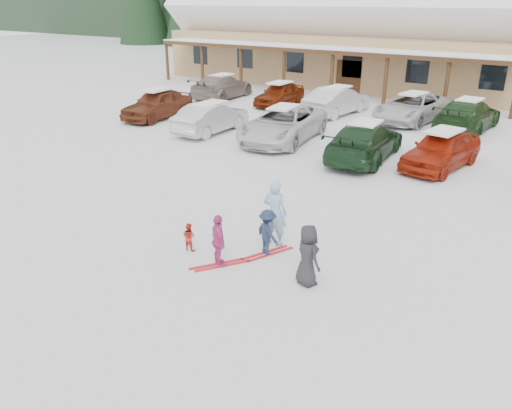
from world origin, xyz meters
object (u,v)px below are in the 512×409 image
Objects in this scene: toddler_red at (189,237)px; parked_car_7 at (222,87)px; parked_car_3 at (365,141)px; parked_car_9 at (337,101)px; day_lodge at (354,28)px; parked_car_0 at (157,104)px; child_navy at (268,233)px; parked_car_8 at (280,94)px; bystander_dark at (308,255)px; parked_car_2 at (283,124)px; parked_car_1 at (211,118)px; adult_skier at (275,213)px; parked_car_10 at (412,107)px; parked_car_4 at (442,149)px; parked_car_11 at (467,115)px; child_magenta at (219,241)px.

parked_car_7 reaches higher than toddler_red.
parked_car_3 is 1.11× the size of parked_car_9.
day_lodge reaches higher than parked_car_3.
parked_car_0 is at bearing -8.87° from parked_car_3.
parked_car_8 is (-9.77, 16.48, 0.08)m from child_navy.
toddler_red is 19.15m from parked_car_8.
child_navy is at bearing -69.96° from day_lodge.
parked_car_2 reaches higher than bystander_dark.
parked_car_1 is 0.93× the size of parked_car_9.
day_lodge is at bearing -79.28° from adult_skier.
parked_car_7 is 0.98× the size of parked_car_10.
day_lodge is 18.86m from parked_car_1.
parked_car_10 is at bearing 55.65° from parked_car_2.
adult_skier is at bearing 134.95° from parked_car_1.
parked_car_10 is (-3.45, 7.16, 0.01)m from parked_car_4.
bystander_dark is 18.25m from parked_car_9.
parked_car_0 is (-13.24, 9.19, -0.13)m from adult_skier.
parked_car_10 reaches higher than parked_car_8.
parked_car_2 is (4.67, -17.91, -3.16)m from day_lodge.
bystander_dark is at bearing -67.73° from day_lodge.
bystander_dark is at bearing -39.48° from parked_car_0.
parked_car_9 is 0.88× the size of parked_car_10.
toddler_red is 21.23m from parked_car_7.
parked_car_0 reaches higher than parked_car_11.
toddler_red is 0.62× the size of child_navy.
child_navy is at bearing -85.11° from child_magenta.
parked_car_9 is (-5.12, 17.20, 0.10)m from child_magenta.
parked_car_3 reaches higher than parked_car_8.
parked_car_4 is (11.72, -17.91, -3.21)m from day_lodge.
parked_car_3 is at bearing -99.36° from toddler_red.
parked_car_9 is at bearing -82.69° from toddler_red.
parked_car_11 is (11.16, -11.25, -3.18)m from day_lodge.
parked_car_1 is (-8.90, 8.40, -0.18)m from adult_skier.
adult_skier is 16.44m from parked_car_9.
toddler_red is 0.15× the size of parked_car_3.
child_magenta is at bearing 87.79° from parked_car_11.
bystander_dark and parked_car_4 have the same top height.
toddler_red is at bearing -73.87° from day_lodge.
bystander_dark is at bearing 127.64° from parked_car_7.
bystander_dark is (3.33, 0.24, 0.35)m from toddler_red.
parked_car_8 is (4.32, 0.10, -0.06)m from parked_car_7.
toddler_red is 10.01m from parked_car_3.
parked_car_0 is at bearing -100.70° from day_lodge.
parked_car_0 is 0.85× the size of parked_car_10.
toddler_red is at bearing 124.43° from parked_car_1.
adult_skier is 0.68m from child_navy.
parked_car_8 is (3.63, 6.70, -0.08)m from parked_car_0.
parked_car_7 is (-15.61, 17.08, 0.02)m from bystander_dark.
child_magenta is at bearing 127.92° from parked_car_1.
adult_skier is 2.39× the size of toddler_red.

